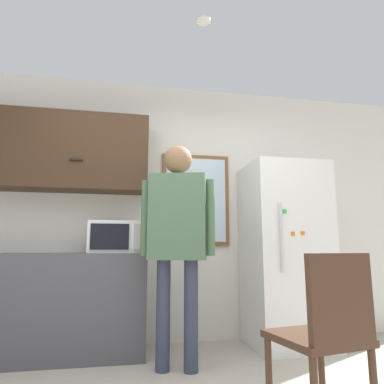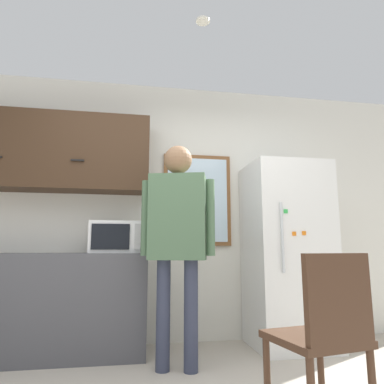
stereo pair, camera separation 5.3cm
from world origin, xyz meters
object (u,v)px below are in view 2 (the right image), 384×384
(refrigerator, at_px, (287,253))
(chair, at_px, (324,329))
(microwave, at_px, (117,237))
(person, at_px, (178,227))

(refrigerator, relative_size, chair, 1.97)
(refrigerator, xyz_separation_m, chair, (-0.48, -1.44, -0.39))
(microwave, distance_m, person, 0.70)
(person, xyz_separation_m, chair, (0.67, -0.97, -0.60))
(person, relative_size, chair, 1.98)
(microwave, distance_m, chair, 1.95)
(refrigerator, height_order, chair, refrigerator)
(person, distance_m, chair, 1.33)
(microwave, xyz_separation_m, refrigerator, (1.66, -0.02, -0.14))
(refrigerator, bearing_deg, person, -158.17)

